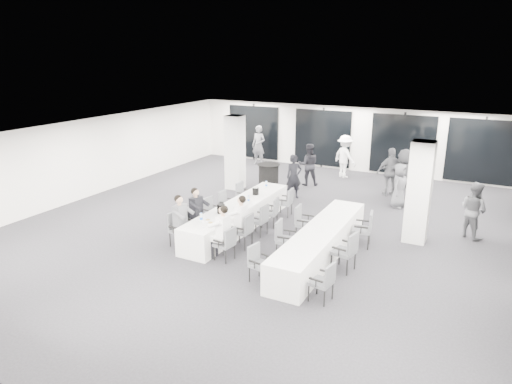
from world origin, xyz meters
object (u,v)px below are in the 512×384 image
(standing_guest_d, at_px, (391,169))
(standing_guest_e, at_px, (399,183))
(banquet_table_main, at_px, (239,216))
(chair_main_right_fourth, at_px, (272,211))
(chair_main_left_fourth, at_px, (226,203))
(chair_main_left_far, at_px, (243,193))
(standing_guest_a, at_px, (294,174))
(standing_guest_g, at_px, (259,143))
(standing_guest_c, at_px, (345,154))
(chair_main_right_mid, at_px, (260,218))
(chair_side_right_far, at_px, (365,227))
(chair_side_left_near, at_px, (258,261))
(chair_main_right_second, at_px, (245,228))
(chair_side_right_near, at_px, (324,280))
(standing_guest_f, at_px, (404,170))
(ice_bucket_far, at_px, (256,191))
(chair_main_left_near, at_px, (178,227))
(chair_side_right_mid, at_px, (347,249))
(standing_guest_h, at_px, (474,206))
(chair_main_left_second, at_px, (194,220))
(banquet_table_side, at_px, (321,243))
(chair_side_left_far, at_px, (303,221))
(cocktail_table, at_px, (269,179))
(chair_side_left_mid, at_px, (284,237))
(chair_main_left_mid, at_px, (211,210))
(chair_main_right_far, at_px, (287,201))
(ice_bucket_near, at_px, (221,209))
(chair_main_right_near, at_px, (227,242))

(standing_guest_d, distance_m, standing_guest_e, 1.36)
(banquet_table_main, height_order, chair_main_right_fourth, chair_main_right_fourth)
(chair_main_left_fourth, distance_m, standing_guest_e, 5.85)
(chair_main_left_far, distance_m, standing_guest_a, 2.12)
(standing_guest_g, bearing_deg, standing_guest_c, 1.88)
(chair_main_right_mid, height_order, chair_side_right_far, chair_side_right_far)
(chair_side_right_far, xyz_separation_m, standing_guest_c, (-2.62, 6.79, 0.45))
(chair_main_left_far, relative_size, chair_side_left_near, 1.01)
(chair_main_right_mid, bearing_deg, chair_main_right_second, -176.09)
(chair_side_right_near, distance_m, standing_guest_f, 8.20)
(chair_main_right_second, height_order, ice_bucket_far, ice_bucket_far)
(standing_guest_a, relative_size, standing_guest_f, 0.88)
(chair_main_left_near, bearing_deg, chair_side_right_mid, 106.47)
(chair_main_right_second, bearing_deg, standing_guest_h, -55.13)
(chair_main_left_near, distance_m, standing_guest_f, 8.54)
(chair_main_left_second, bearing_deg, banquet_table_side, 94.07)
(chair_side_left_far, bearing_deg, standing_guest_d, 161.97)
(chair_main_left_second, bearing_deg, standing_guest_e, 137.22)
(cocktail_table, bearing_deg, standing_guest_a, 3.03)
(chair_main_left_second, distance_m, standing_guest_a, 4.77)
(chair_side_right_mid, bearing_deg, standing_guest_e, 8.21)
(banquet_table_side, height_order, chair_main_right_second, chair_main_right_second)
(banquet_table_main, bearing_deg, chair_side_left_far, 2.64)
(cocktail_table, relative_size, chair_side_left_mid, 1.20)
(chair_main_left_fourth, distance_m, standing_guest_d, 6.32)
(chair_main_right_mid, distance_m, standing_guest_h, 5.96)
(standing_guest_a, relative_size, standing_guest_h, 0.98)
(chair_main_left_mid, xyz_separation_m, standing_guest_c, (1.87, 7.39, 0.50))
(chair_main_right_far, distance_m, standing_guest_c, 5.55)
(chair_main_left_near, height_order, chair_main_left_fourth, chair_main_left_near)
(chair_main_left_far, height_order, chair_side_left_mid, chair_side_left_mid)
(chair_main_left_mid, distance_m, standing_guest_f, 7.22)
(chair_main_left_fourth, relative_size, chair_main_right_fourth, 0.96)
(chair_main_left_far, bearing_deg, standing_guest_f, 132.40)
(chair_main_right_far, bearing_deg, standing_guest_d, -38.52)
(chair_side_right_mid, bearing_deg, banquet_table_side, 68.83)
(cocktail_table, height_order, chair_side_left_mid, cocktail_table)
(banquet_table_side, xyz_separation_m, chair_side_right_mid, (0.83, -0.50, 0.19))
(standing_guest_d, relative_size, ice_bucket_near, 7.86)
(chair_main_right_near, bearing_deg, standing_guest_d, -11.38)
(chair_main_left_second, bearing_deg, chair_main_right_mid, 117.29)
(cocktail_table, bearing_deg, chair_main_right_mid, -67.45)
(chair_main_left_second, distance_m, standing_guest_f, 7.92)
(chair_main_right_near, height_order, chair_main_right_mid, chair_main_right_mid)
(chair_main_right_far, height_order, chair_side_left_mid, chair_side_left_mid)
(standing_guest_e, bearing_deg, standing_guest_g, 77.42)
(chair_main_left_near, xyz_separation_m, chair_side_left_near, (2.83, -0.80, -0.04))
(chair_main_left_fourth, bearing_deg, standing_guest_h, 105.76)
(chair_side_left_near, bearing_deg, chair_main_left_fourth, -128.51)
(chair_main_left_near, xyz_separation_m, chair_side_left_mid, (2.82, 0.65, 0.02))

